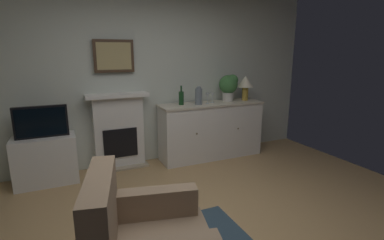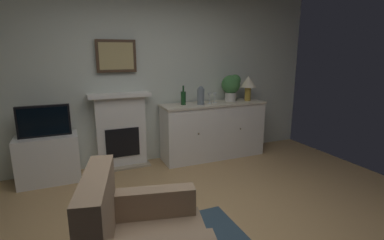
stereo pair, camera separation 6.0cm
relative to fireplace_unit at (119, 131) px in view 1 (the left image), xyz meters
name	(u,v)px [view 1 (the left image)]	position (x,y,z in m)	size (l,w,h in m)	color
wall_rear	(139,66)	(0.37, 0.13, 0.92)	(5.81, 0.06, 2.94)	silver
fireplace_unit	(119,131)	(0.00, 0.00, 0.00)	(0.87, 0.30, 1.10)	white
framed_picture	(114,56)	(0.00, 0.05, 1.07)	(0.55, 0.04, 0.45)	#473323
sideboard_cabinet	(211,130)	(1.42, -0.18, -0.10)	(1.68, 0.49, 0.89)	white
table_lamp	(245,83)	(2.05, -0.18, 0.62)	(0.26, 0.26, 0.40)	#B79338
wine_bottle	(181,98)	(0.93, -0.14, 0.45)	(0.08, 0.08, 0.29)	#193F1E
wine_glass_left	(208,96)	(1.34, -0.20, 0.46)	(0.07, 0.07, 0.16)	silver
wine_glass_center	(212,95)	(1.45, -0.15, 0.46)	(0.07, 0.07, 0.16)	silver
vase_decorative	(199,95)	(1.18, -0.23, 0.48)	(0.11, 0.11, 0.28)	slate
tv_cabinet	(46,160)	(-0.98, -0.16, -0.24)	(0.75, 0.42, 0.62)	white
tv_set	(41,122)	(-0.98, -0.19, 0.27)	(0.62, 0.07, 0.40)	black
potted_plant_small	(229,85)	(1.76, -0.13, 0.60)	(0.30, 0.30, 0.43)	beige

